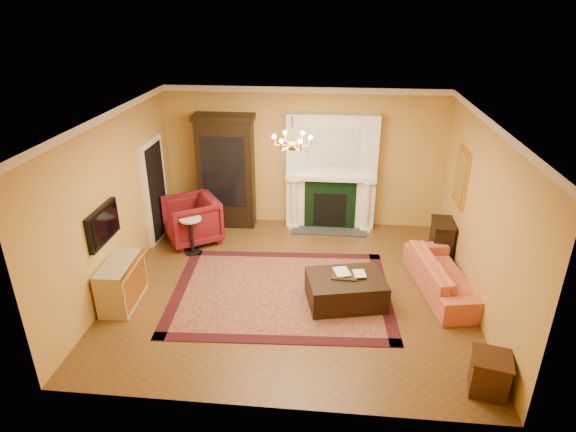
# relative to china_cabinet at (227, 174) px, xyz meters

# --- Properties ---
(floor) EXTENTS (6.00, 5.50, 0.02)m
(floor) POSITION_rel_china_cabinet_xyz_m (1.65, -2.49, -1.19)
(floor) COLOR brown
(floor) RESTS_ON ground
(ceiling) EXTENTS (6.00, 5.50, 0.02)m
(ceiling) POSITION_rel_china_cabinet_xyz_m (1.65, -2.49, 1.83)
(ceiling) COLOR silver
(ceiling) RESTS_ON wall_back
(wall_back) EXTENTS (6.00, 0.02, 3.00)m
(wall_back) POSITION_rel_china_cabinet_xyz_m (1.65, 0.27, 0.32)
(wall_back) COLOR #CD9549
(wall_back) RESTS_ON floor
(wall_front) EXTENTS (6.00, 0.02, 3.00)m
(wall_front) POSITION_rel_china_cabinet_xyz_m (1.65, -5.25, 0.32)
(wall_front) COLOR #CD9549
(wall_front) RESTS_ON floor
(wall_left) EXTENTS (0.02, 5.50, 3.00)m
(wall_left) POSITION_rel_china_cabinet_xyz_m (-1.36, -2.49, 0.32)
(wall_left) COLOR #CD9549
(wall_left) RESTS_ON floor
(wall_right) EXTENTS (0.02, 5.50, 3.00)m
(wall_right) POSITION_rel_china_cabinet_xyz_m (4.66, -2.49, 0.32)
(wall_right) COLOR #CD9549
(wall_right) RESTS_ON floor
(fireplace) EXTENTS (1.90, 0.70, 2.50)m
(fireplace) POSITION_rel_china_cabinet_xyz_m (2.25, 0.08, 0.02)
(fireplace) COLOR white
(fireplace) RESTS_ON wall_back
(crown_molding) EXTENTS (6.00, 5.50, 0.12)m
(crown_molding) POSITION_rel_china_cabinet_xyz_m (1.65, -1.53, 1.76)
(crown_molding) COLOR white
(crown_molding) RESTS_ON ceiling
(doorway) EXTENTS (0.08, 1.05, 2.10)m
(doorway) POSITION_rel_china_cabinet_xyz_m (-1.31, -0.79, -0.13)
(doorway) COLOR white
(doorway) RESTS_ON wall_left
(tv_panel) EXTENTS (0.09, 0.95, 0.58)m
(tv_panel) POSITION_rel_china_cabinet_xyz_m (-1.30, -3.09, 0.17)
(tv_panel) COLOR black
(tv_panel) RESTS_ON wall_left
(gilt_mirror) EXTENTS (0.06, 0.76, 1.05)m
(gilt_mirror) POSITION_rel_china_cabinet_xyz_m (4.61, -1.09, 0.47)
(gilt_mirror) COLOR gold
(gilt_mirror) RESTS_ON wall_right
(chandelier) EXTENTS (0.63, 0.55, 0.53)m
(chandelier) POSITION_rel_china_cabinet_xyz_m (1.65, -2.49, 1.43)
(chandelier) COLOR gold
(chandelier) RESTS_ON ceiling
(oriental_rug) EXTENTS (3.86, 2.98, 0.01)m
(oriental_rug) POSITION_rel_china_cabinet_xyz_m (1.48, -2.67, -1.17)
(oriental_rug) COLOR #4A100F
(oriental_rug) RESTS_ON floor
(china_cabinet) EXTENTS (1.20, 0.59, 2.35)m
(china_cabinet) POSITION_rel_china_cabinet_xyz_m (0.00, 0.00, 0.00)
(china_cabinet) COLOR black
(china_cabinet) RESTS_ON floor
(wingback_armchair) EXTENTS (1.34, 1.36, 1.04)m
(wingback_armchair) POSITION_rel_china_cabinet_xyz_m (-0.56, -0.92, -0.66)
(wingback_armchair) COLOR maroon
(wingback_armchair) RESTS_ON floor
(pedestal_table) EXTENTS (0.43, 0.43, 0.76)m
(pedestal_table) POSITION_rel_china_cabinet_xyz_m (-0.42, -1.46, -0.73)
(pedestal_table) COLOR black
(pedestal_table) RESTS_ON floor
(commode) EXTENTS (0.52, 1.03, 0.75)m
(commode) POSITION_rel_china_cabinet_xyz_m (-1.08, -3.23, -0.80)
(commode) COLOR #BEAF8B
(commode) RESTS_ON floor
(coral_sofa) EXTENTS (0.96, 2.14, 0.81)m
(coral_sofa) POSITION_rel_china_cabinet_xyz_m (4.26, -2.34, -0.77)
(coral_sofa) COLOR #D26942
(coral_sofa) RESTS_ON floor
(end_table) EXTENTS (0.53, 0.53, 0.52)m
(end_table) POSITION_rel_china_cabinet_xyz_m (4.37, -4.68, -0.92)
(end_table) COLOR #3C1F10
(end_table) RESTS_ON floor
(console_table) EXTENTS (0.40, 0.66, 0.71)m
(console_table) POSITION_rel_china_cabinet_xyz_m (4.43, -1.09, -0.82)
(console_table) COLOR black
(console_table) RESTS_ON floor
(leather_ottoman) EXTENTS (1.39, 1.14, 0.46)m
(leather_ottoman) POSITION_rel_china_cabinet_xyz_m (2.57, -2.87, -0.93)
(leather_ottoman) COLOR black
(leather_ottoman) RESTS_ON oriental_rug
(ottoman_tray) EXTENTS (0.43, 0.34, 0.03)m
(ottoman_tray) POSITION_rel_china_cabinet_xyz_m (2.54, -2.81, -0.69)
(ottoman_tray) COLOR black
(ottoman_tray) RESTS_ON leather_ottoman
(book_a) EXTENTS (0.23, 0.10, 0.32)m
(book_a) POSITION_rel_china_cabinet_xyz_m (2.38, -2.80, -0.52)
(book_a) COLOR gray
(book_a) RESTS_ON ottoman_tray
(book_b) EXTENTS (0.19, 0.05, 0.26)m
(book_b) POSITION_rel_china_cabinet_xyz_m (2.69, -2.80, -0.54)
(book_b) COLOR gray
(book_b) RESTS_ON ottoman_tray
(topiary_left) EXTENTS (0.17, 0.17, 0.47)m
(topiary_left) POSITION_rel_china_cabinet_xyz_m (1.45, 0.04, 0.31)
(topiary_left) COLOR gray
(topiary_left) RESTS_ON fireplace
(topiary_right) EXTENTS (0.16, 0.16, 0.42)m
(topiary_right) POSITION_rel_china_cabinet_xyz_m (2.77, 0.04, 0.29)
(topiary_right) COLOR gray
(topiary_right) RESTS_ON fireplace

